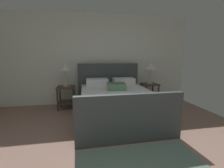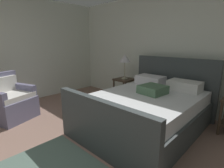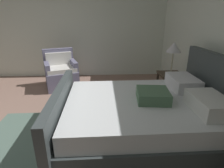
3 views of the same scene
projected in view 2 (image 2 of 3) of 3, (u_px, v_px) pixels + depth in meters
The scene contains 5 objects.
wall_back at pixel (168, 52), 3.89m from camera, with size 5.57×0.12×2.56m, color silver.
bed at pixel (147, 109), 3.02m from camera, with size 1.74×2.21×1.18m.
nightstand_left at pixel (124, 86), 4.35m from camera, with size 0.44×0.44×0.60m.
table_lamp_left at pixel (125, 59), 4.19m from camera, with size 0.28×0.28×0.60m.
armchair at pixel (9, 102), 3.41m from camera, with size 0.93×0.92×0.90m.
Camera 2 is at (1.85, -0.29, 1.49)m, focal length 27.72 mm.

